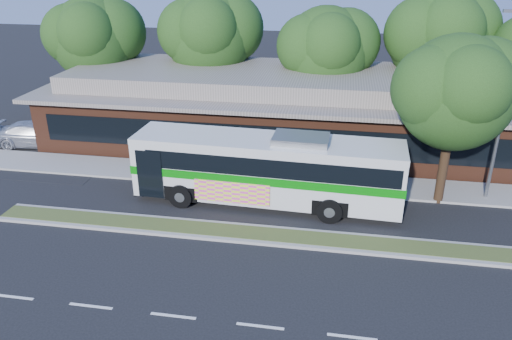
# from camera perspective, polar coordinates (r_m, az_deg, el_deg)

# --- Properties ---
(ground) EXTENTS (120.00, 120.00, 0.00)m
(ground) POSITION_cam_1_polar(r_m,az_deg,el_deg) (21.26, 2.68, -8.60)
(ground) COLOR black
(ground) RESTS_ON ground
(median_strip) EXTENTS (26.00, 1.10, 0.15)m
(median_strip) POSITION_cam_1_polar(r_m,az_deg,el_deg) (21.73, 2.89, -7.59)
(median_strip) COLOR #3E4E21
(median_strip) RESTS_ON ground
(sidewalk) EXTENTS (44.00, 2.60, 0.12)m
(sidewalk) POSITION_cam_1_polar(r_m,az_deg,el_deg) (26.82, 4.42, -1.21)
(sidewalk) COLOR gray
(sidewalk) RESTS_ON ground
(parking_lot) EXTENTS (14.00, 12.00, 0.01)m
(parking_lot) POSITION_cam_1_polar(r_m,az_deg,el_deg) (36.14, -24.68, 3.26)
(parking_lot) COLOR black
(parking_lot) RESTS_ON ground
(plaza_building) EXTENTS (33.20, 11.20, 4.45)m
(plaza_building) POSITION_cam_1_polar(r_m,az_deg,el_deg) (32.24, 5.71, 7.05)
(plaza_building) COLOR #522919
(plaza_building) RESTS_ON ground
(lamp_post) EXTENTS (0.93, 0.18, 9.07)m
(lamp_post) POSITION_cam_1_polar(r_m,az_deg,el_deg) (25.81, 26.48, 6.78)
(lamp_post) COLOR slate
(lamp_post) RESTS_ON ground
(tree_bg_a) EXTENTS (6.47, 5.80, 8.63)m
(tree_bg_a) POSITION_cam_1_polar(r_m,az_deg,el_deg) (37.33, -17.42, 14.32)
(tree_bg_a) COLOR black
(tree_bg_a) RESTS_ON ground
(tree_bg_b) EXTENTS (6.69, 6.00, 9.00)m
(tree_bg_b) POSITION_cam_1_polar(r_m,az_deg,el_deg) (35.43, -4.63, 15.28)
(tree_bg_b) COLOR black
(tree_bg_b) RESTS_ON ground
(tree_bg_c) EXTENTS (6.24, 5.60, 8.26)m
(tree_bg_c) POSITION_cam_1_polar(r_m,az_deg,el_deg) (33.47, 8.71, 13.63)
(tree_bg_c) COLOR black
(tree_bg_c) RESTS_ON ground
(tree_bg_d) EXTENTS (6.91, 6.20, 9.37)m
(tree_bg_d) POSITION_cam_1_polar(r_m,az_deg,el_deg) (34.92, 20.84, 14.20)
(tree_bg_d) COLOR black
(tree_bg_d) RESTS_ON ground
(transit_bus) EXTENTS (12.92, 3.39, 3.60)m
(transit_bus) POSITION_cam_1_polar(r_m,az_deg,el_deg) (23.78, 1.36, 0.58)
(transit_bus) COLOR silver
(transit_bus) RESTS_ON ground
(sedan) EXTENTS (5.48, 2.83, 1.52)m
(sedan) POSITION_cam_1_polar(r_m,az_deg,el_deg) (34.33, -23.78, 3.74)
(sedan) COLOR #BABBC2
(sedan) RESTS_ON ground
(sidewalk_tree) EXTENTS (5.86, 5.26, 8.13)m
(sidewalk_tree) POSITION_cam_1_polar(r_m,az_deg,el_deg) (24.58, 22.71, 8.45)
(sidewalk_tree) COLOR black
(sidewalk_tree) RESTS_ON ground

